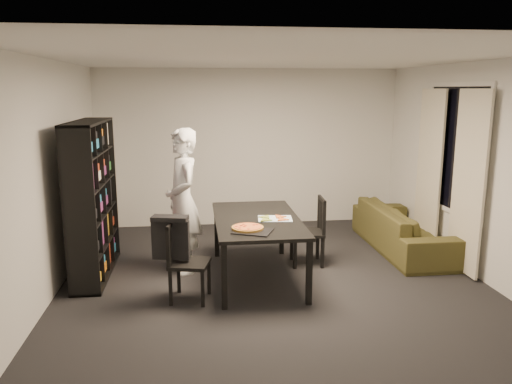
{
  "coord_description": "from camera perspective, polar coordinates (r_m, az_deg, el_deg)",
  "views": [
    {
      "loc": [
        -0.9,
        -5.52,
        2.27
      ],
      "look_at": [
        -0.18,
        0.32,
        1.05
      ],
      "focal_mm": 35.0,
      "sensor_mm": 36.0,
      "label": 1
    }
  ],
  "objects": [
    {
      "name": "room",
      "position": [
        5.68,
        2.21,
        1.86
      ],
      "size": [
        5.01,
        5.51,
        2.61
      ],
      "color": "black",
      "rests_on": "ground"
    },
    {
      "name": "window_pane",
      "position": [
        7.04,
        21.84,
        4.58
      ],
      "size": [
        0.02,
        1.4,
        1.6
      ],
      "primitive_type": "cube",
      "color": "black",
      "rests_on": "room"
    },
    {
      "name": "window_frame",
      "position": [
        7.04,
        21.8,
        4.59
      ],
      "size": [
        0.03,
        1.52,
        1.72
      ],
      "primitive_type": "cube",
      "color": "white",
      "rests_on": "room"
    },
    {
      "name": "curtain_left",
      "position": [
        6.6,
        23.11,
        0.98
      ],
      "size": [
        0.03,
        0.7,
        2.25
      ],
      "primitive_type": "cube",
      "color": "beige",
      "rests_on": "room"
    },
    {
      "name": "curtain_right",
      "position": [
        7.5,
        19.18,
        2.47
      ],
      "size": [
        0.03,
        0.7,
        2.25
      ],
      "primitive_type": "cube",
      "color": "beige",
      "rests_on": "room"
    },
    {
      "name": "bookshelf",
      "position": [
        6.39,
        -18.18,
        -0.82
      ],
      "size": [
        0.35,
        1.5,
        1.9
      ],
      "primitive_type": "cube",
      "color": "black",
      "rests_on": "room"
    },
    {
      "name": "dining_table",
      "position": [
        6.01,
        0.12,
        -3.6
      ],
      "size": [
        1.0,
        1.8,
        0.75
      ],
      "color": "black",
      "rests_on": "room"
    },
    {
      "name": "chair_left",
      "position": [
        5.5,
        -8.46,
        -7.24
      ],
      "size": [
        0.48,
        0.48,
        0.87
      ],
      "rotation": [
        0.0,
        0.0,
        1.35
      ],
      "color": "black",
      "rests_on": "room"
    },
    {
      "name": "chair_right",
      "position": [
        6.57,
        6.6,
        -3.93
      ],
      "size": [
        0.44,
        0.44,
        0.89
      ],
      "rotation": [
        0.0,
        0.0,
        -1.64
      ],
      "color": "black",
      "rests_on": "room"
    },
    {
      "name": "draped_jacket",
      "position": [
        5.46,
        -9.75,
        -4.96
      ],
      "size": [
        0.41,
        0.25,
        0.48
      ],
      "rotation": [
        0.0,
        0.0,
        1.35
      ],
      "color": "black",
      "rests_on": "chair_left"
    },
    {
      "name": "person",
      "position": [
        6.26,
        -8.35,
        -1.03
      ],
      "size": [
        0.6,
        0.75,
        1.81
      ],
      "primitive_type": "imported",
      "rotation": [
        0.0,
        0.0,
        -1.29
      ],
      "color": "white",
      "rests_on": "room"
    },
    {
      "name": "baking_tray",
      "position": [
        5.42,
        -0.37,
        -4.5
      ],
      "size": [
        0.49,
        0.45,
        0.01
      ],
      "primitive_type": "cube",
      "rotation": [
        0.0,
        0.0,
        -0.41
      ],
      "color": "black",
      "rests_on": "dining_table"
    },
    {
      "name": "pepperoni_pizza",
      "position": [
        5.48,
        -0.97,
        -4.09
      ],
      "size": [
        0.35,
        0.35,
        0.03
      ],
      "rotation": [
        0.0,
        0.0,
        -0.1
      ],
      "color": "#A2742F",
      "rests_on": "dining_table"
    },
    {
      "name": "kitchen_towel",
      "position": [
        5.95,
        2.18,
        -3.06
      ],
      "size": [
        0.43,
        0.34,
        0.01
      ],
      "primitive_type": "cube",
      "rotation": [
        0.0,
        0.0,
        -0.1
      ],
      "color": "white",
      "rests_on": "dining_table"
    },
    {
      "name": "pizza_slices",
      "position": [
        5.92,
        1.94,
        -3.01
      ],
      "size": [
        0.44,
        0.4,
        0.01
      ],
      "primitive_type": null,
      "rotation": [
        0.0,
        0.0,
        0.28
      ],
      "color": "gold",
      "rests_on": "dining_table"
    },
    {
      "name": "sofa",
      "position": [
        7.47,
        16.5,
        -4.02
      ],
      "size": [
        0.83,
        2.12,
        0.62
      ],
      "primitive_type": "imported",
      "rotation": [
        0.0,
        0.0,
        1.57
      ],
      "color": "#3A3817",
      "rests_on": "room"
    }
  ]
}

